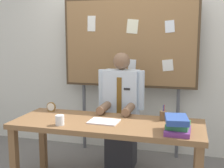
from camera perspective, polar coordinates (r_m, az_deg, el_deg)
back_wall at (r=3.96m, az=3.96°, el=6.14°), size 6.40×0.08×2.70m
desk at (r=2.92m, az=-0.95°, el=-9.04°), size 1.87×0.70×0.73m
person at (r=3.47m, az=1.80°, el=-6.12°), size 0.55×0.56×1.38m
bulletin_board at (r=3.76m, az=3.37°, el=7.75°), size 1.74×0.09×2.05m
book_stack at (r=2.62m, az=12.72°, el=-7.84°), size 0.24×0.31×0.14m
open_notebook at (r=2.88m, az=-1.60°, el=-7.36°), size 0.30×0.23×0.01m
desk_clock at (r=3.35m, az=-11.85°, el=-4.48°), size 0.11×0.04×0.11m
coffee_mug at (r=2.82m, az=-10.21°, el=-7.00°), size 0.08×0.08×0.10m
pen_holder at (r=2.97m, az=10.00°, el=-6.13°), size 0.07×0.07×0.16m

